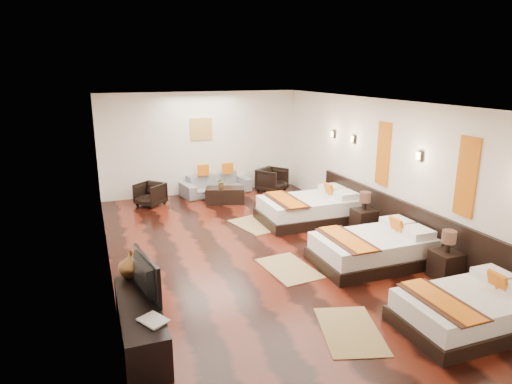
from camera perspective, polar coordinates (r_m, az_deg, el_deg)
name	(u,v)px	position (r m, az deg, el deg)	size (l,w,h in m)	color
floor	(265,255)	(8.50, 1.09, -8.00)	(5.50, 9.50, 0.01)	black
ceiling	(265,104)	(7.83, 1.20, 11.19)	(5.50, 9.50, 0.01)	white
back_wall	(201,143)	(12.50, -6.97, 6.16)	(5.50, 0.01, 2.80)	silver
left_wall	(104,197)	(7.51, -18.75, -0.66)	(0.01, 9.50, 2.80)	silver
right_wall	(392,171)	(9.39, 16.95, 2.58)	(0.01, 9.50, 2.80)	silver
headboard_panel	(413,229)	(9.02, 19.33, -4.42)	(0.08, 6.60, 0.90)	black
bed_near	(470,310)	(6.85, 25.63, -13.38)	(1.90, 1.19, 0.72)	black
bed_mid	(373,249)	(8.34, 14.73, -6.98)	(2.08, 1.31, 0.79)	black
bed_far	(310,209)	(10.33, 6.84, -2.11)	(2.21, 1.39, 0.84)	black
nightstand_a	(446,262)	(8.11, 23.04, -8.20)	(0.43, 0.43, 0.84)	black
nightstand_b	(364,218)	(9.83, 13.56, -3.23)	(0.45, 0.45, 0.88)	black
jute_mat_near	(350,331)	(6.36, 11.90, -16.89)	(0.75, 1.20, 0.01)	#957E4C
jute_mat_mid	(289,268)	(7.96, 4.20, -9.66)	(0.75, 1.20, 0.01)	#957E4C
jute_mat_far	(255,225)	(10.06, -0.10, -4.18)	(0.75, 1.20, 0.01)	#957E4C
tv_console	(141,324)	(6.05, -14.50, -15.91)	(0.50, 1.80, 0.55)	black
tv	(140,277)	(5.97, -14.59, -10.38)	(0.94, 0.12, 0.54)	black
book	(144,325)	(5.44, -14.04, -16.12)	(0.25, 0.33, 0.03)	black
figurine	(131,264)	(6.57, -15.59, -8.83)	(0.36, 0.36, 0.38)	brown
sofa	(216,184)	(12.51, -5.12, 0.99)	(1.93, 0.75, 0.56)	slate
armchair_left	(150,194)	(11.75, -13.32, -0.27)	(0.62, 0.64, 0.58)	black
armchair_right	(272,180)	(12.77, 2.06, 1.57)	(0.71, 0.73, 0.66)	black
coffee_table	(225,195)	(11.71, -3.94, -0.40)	(1.00, 0.50, 0.40)	black
table_plant	(221,183)	(11.64, -4.43, 1.19)	(0.24, 0.21, 0.27)	#2D571D
orange_panel_a	(467,177)	(7.94, 25.25, 1.74)	(0.04, 0.40, 1.30)	#D86014
orange_panel_b	(383,154)	(9.56, 15.91, 4.71)	(0.04, 0.40, 1.30)	#D86014
sconce_mid	(420,156)	(8.67, 20.12, 4.33)	(0.07, 0.12, 0.18)	black
sconce_far	(353,139)	(10.41, 12.29, 6.61)	(0.07, 0.12, 0.18)	black
sconce_lounge	(333,134)	(11.17, 9.79, 7.30)	(0.07, 0.12, 0.18)	black
gold_artwork	(201,129)	(12.42, -7.01, 7.97)	(0.60, 0.04, 0.60)	#AD873F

